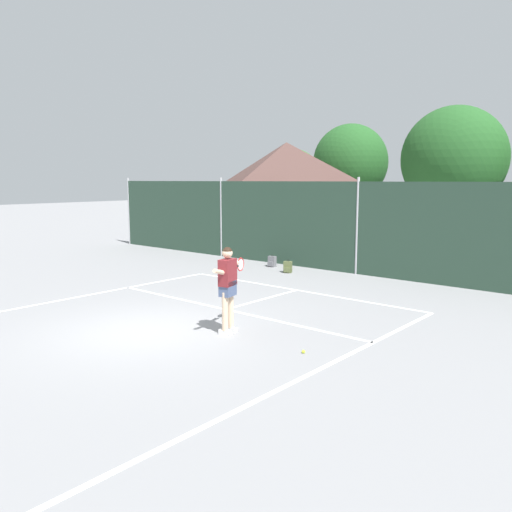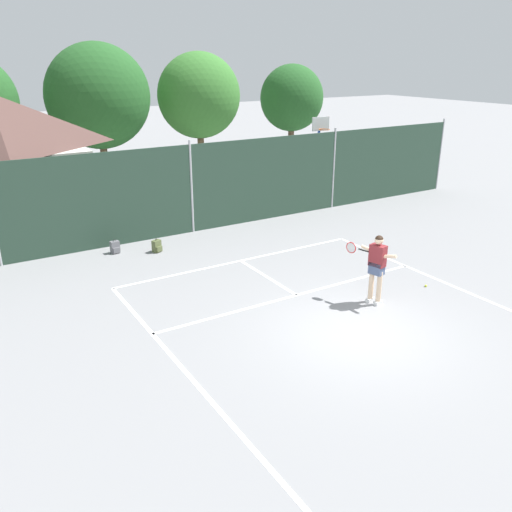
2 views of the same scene
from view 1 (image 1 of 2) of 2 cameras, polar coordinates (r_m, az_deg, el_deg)
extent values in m
plane|color=gray|center=(11.46, -12.07, -8.15)|extent=(120.00, 120.00, 0.00)
cube|color=white|center=(15.31, 4.50, -3.77)|extent=(8.20, 0.10, 0.01)
cube|color=white|center=(14.84, -21.80, -4.76)|extent=(0.10, 11.00, 0.01)
cube|color=white|center=(8.73, 5.03, -13.33)|extent=(0.10, 11.00, 0.01)
cube|color=white|center=(13.05, -3.38, -5.92)|extent=(8.20, 0.10, 0.01)
cube|color=white|center=(14.12, 0.81, -4.79)|extent=(0.10, 2.97, 0.01)
cube|color=#284233|center=(18.00, 11.14, 3.03)|extent=(26.00, 0.05, 3.18)
cylinder|color=#B2B2B7|center=(26.85, -13.87, 4.84)|extent=(0.09, 0.09, 3.33)
cylinder|color=#B2B2B7|center=(21.91, -3.86, 4.31)|extent=(0.09, 0.09, 3.33)
cylinder|color=#B2B2B7|center=(17.99, 11.14, 3.27)|extent=(0.09, 0.09, 3.33)
cube|color=silver|center=(24.07, 3.32, 4.32)|extent=(5.45, 4.37, 3.02)
pyramid|color=#513833|center=(24.02, 3.37, 10.19)|extent=(5.89, 4.72, 1.91)
cylinder|color=brown|center=(31.48, 4.10, 4.35)|extent=(0.36, 0.36, 1.99)
ellipsoid|color=#2D6628|center=(31.40, 4.15, 8.74)|extent=(3.32, 2.99, 3.32)
cylinder|color=brown|center=(29.34, 10.22, 4.32)|extent=(0.36, 0.36, 2.39)
ellipsoid|color=#235623|center=(29.28, 10.38, 10.15)|extent=(4.20, 3.78, 4.20)
cylinder|color=brown|center=(26.95, 20.67, 3.26)|extent=(0.36, 0.36, 2.11)
ellipsoid|color=#235623|center=(26.88, 21.02, 10.02)|extent=(5.01, 4.51, 5.01)
cube|color=silver|center=(10.97, -3.43, -8.46)|extent=(0.28, 0.18, 0.10)
cube|color=silver|center=(11.17, -2.81, -8.15)|extent=(0.28, 0.18, 0.10)
cylinder|color=beige|center=(10.84, -3.46, -6.13)|extent=(0.13, 0.13, 0.82)
cylinder|color=beige|center=(11.04, -2.82, -5.86)|extent=(0.13, 0.13, 0.82)
cube|color=#47567A|center=(10.84, -3.16, -3.59)|extent=(0.32, 0.41, 0.32)
cube|color=maroon|center=(10.77, -3.17, -1.82)|extent=(0.33, 0.45, 0.56)
sphere|color=beige|center=(10.70, -3.19, 0.34)|extent=(0.22, 0.22, 0.22)
sphere|color=black|center=(10.70, -3.19, 0.45)|extent=(0.21, 0.21, 0.21)
cylinder|color=beige|center=(10.94, -2.76, -1.13)|extent=(0.22, 0.56, 0.17)
cylinder|color=beige|center=(10.52, -3.94, -1.79)|extent=(0.21, 0.51, 0.22)
cylinder|color=black|center=(11.13, -2.36, -1.22)|extent=(0.11, 0.30, 0.04)
torus|color=red|center=(11.45, -1.73, -0.94)|extent=(0.09, 0.30, 0.30)
cylinder|color=silver|center=(11.45, -1.73, -0.94)|extent=(0.07, 0.25, 0.26)
sphere|color=#CCE033|center=(9.89, 5.27, -10.49)|extent=(0.07, 0.07, 0.07)
cube|color=slate|center=(19.32, 1.80, -0.60)|extent=(0.30, 0.21, 0.40)
cube|color=slate|center=(19.23, 1.60, -0.88)|extent=(0.23, 0.08, 0.18)
torus|color=black|center=(19.29, 1.80, 0.04)|extent=(0.09, 0.02, 0.09)
cube|color=#566038|center=(18.11, 3.54, -1.22)|extent=(0.33, 0.27, 0.40)
cube|color=#566038|center=(18.01, 3.44, -1.53)|extent=(0.23, 0.14, 0.18)
torus|color=black|center=(18.08, 3.55, -0.53)|extent=(0.09, 0.05, 0.09)
camera|label=2|loc=(16.79, -55.94, 14.41)|focal=37.21mm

